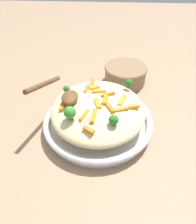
% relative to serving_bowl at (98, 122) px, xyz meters
% --- Properties ---
extents(ground_plane, '(2.40, 2.40, 0.00)m').
position_rel_serving_bowl_xyz_m(ground_plane, '(0.00, 0.00, -0.02)').
color(ground_plane, '#9E7F60').
extents(serving_bowl, '(0.28, 0.28, 0.04)m').
position_rel_serving_bowl_xyz_m(serving_bowl, '(0.00, 0.00, 0.00)').
color(serving_bowl, silver).
rests_on(serving_bowl, ground_plane).
extents(pasta_mound, '(0.25, 0.24, 0.06)m').
position_rel_serving_bowl_xyz_m(pasta_mound, '(0.00, 0.00, 0.04)').
color(pasta_mound, beige).
rests_on(pasta_mound, serving_bowl).
extents(carrot_piece_0, '(0.02, 0.03, 0.01)m').
position_rel_serving_bowl_xyz_m(carrot_piece_0, '(0.10, -0.01, 0.07)').
color(carrot_piece_0, orange).
rests_on(carrot_piece_0, pasta_mound).
extents(carrot_piece_1, '(0.03, 0.01, 0.01)m').
position_rel_serving_bowl_xyz_m(carrot_piece_1, '(-0.05, -0.03, 0.07)').
color(carrot_piece_1, orange).
rests_on(carrot_piece_1, pasta_mound).
extents(carrot_piece_2, '(0.04, 0.02, 0.01)m').
position_rel_serving_bowl_xyz_m(carrot_piece_2, '(-0.01, 0.06, 0.07)').
color(carrot_piece_2, orange).
rests_on(carrot_piece_2, pasta_mound).
extents(carrot_piece_3, '(0.03, 0.01, 0.01)m').
position_rel_serving_bowl_xyz_m(carrot_piece_3, '(0.02, -0.08, 0.07)').
color(carrot_piece_3, orange).
rests_on(carrot_piece_3, pasta_mound).
extents(carrot_piece_4, '(0.04, 0.02, 0.01)m').
position_rel_serving_bowl_xyz_m(carrot_piece_4, '(0.01, -0.00, 0.07)').
color(carrot_piece_4, orange).
rests_on(carrot_piece_4, pasta_mound).
extents(carrot_piece_5, '(0.04, 0.03, 0.01)m').
position_rel_serving_bowl_xyz_m(carrot_piece_5, '(0.02, 0.03, 0.07)').
color(carrot_piece_5, orange).
rests_on(carrot_piece_5, pasta_mound).
extents(carrot_piece_6, '(0.03, 0.02, 0.01)m').
position_rel_serving_bowl_xyz_m(carrot_piece_6, '(0.00, 0.02, 0.08)').
color(carrot_piece_6, orange).
rests_on(carrot_piece_6, pasta_mound).
extents(carrot_piece_7, '(0.02, 0.03, 0.01)m').
position_rel_serving_bowl_xyz_m(carrot_piece_7, '(0.01, 0.09, 0.07)').
color(carrot_piece_7, orange).
rests_on(carrot_piece_7, pasta_mound).
extents(carrot_piece_8, '(0.02, 0.03, 0.01)m').
position_rel_serving_bowl_xyz_m(carrot_piece_8, '(-0.06, -0.01, 0.07)').
color(carrot_piece_8, orange).
rests_on(carrot_piece_8, pasta_mound).
extents(carrot_piece_9, '(0.01, 0.04, 0.01)m').
position_rel_serving_bowl_xyz_m(carrot_piece_9, '(-0.04, 0.00, 0.07)').
color(carrot_piece_9, orange).
rests_on(carrot_piece_9, pasta_mound).
extents(carrot_piece_10, '(0.04, 0.02, 0.01)m').
position_rel_serving_bowl_xyz_m(carrot_piece_10, '(0.05, -0.01, 0.07)').
color(carrot_piece_10, orange).
rests_on(carrot_piece_10, pasta_mound).
extents(carrot_piece_11, '(0.04, 0.01, 0.01)m').
position_rel_serving_bowl_xyz_m(carrot_piece_11, '(-0.08, -0.02, 0.07)').
color(carrot_piece_11, orange).
rests_on(carrot_piece_11, pasta_mound).
extents(carrot_piece_12, '(0.04, 0.02, 0.01)m').
position_rel_serving_bowl_xyz_m(carrot_piece_12, '(0.05, -0.03, 0.07)').
color(carrot_piece_12, orange).
rests_on(carrot_piece_12, pasta_mound).
extents(carrot_piece_13, '(0.02, 0.04, 0.01)m').
position_rel_serving_bowl_xyz_m(carrot_piece_13, '(-0.02, 0.02, 0.07)').
color(carrot_piece_13, orange).
rests_on(carrot_piece_13, pasta_mound).
extents(carrot_piece_14, '(0.02, 0.04, 0.01)m').
position_rel_serving_bowl_xyz_m(carrot_piece_14, '(0.03, 0.05, 0.07)').
color(carrot_piece_14, orange).
rests_on(carrot_piece_14, pasta_mound).
extents(carrot_piece_15, '(0.01, 0.03, 0.01)m').
position_rel_serving_bowl_xyz_m(carrot_piece_15, '(0.01, -0.06, 0.07)').
color(carrot_piece_15, orange).
rests_on(carrot_piece_15, pasta_mound).
extents(broccoli_floret_0, '(0.02, 0.02, 0.02)m').
position_rel_serving_bowl_xyz_m(broccoli_floret_0, '(0.07, 0.04, 0.08)').
color(broccoli_floret_0, '#296820').
rests_on(broccoli_floret_0, pasta_mound).
extents(broccoli_floret_1, '(0.02, 0.02, 0.02)m').
position_rel_serving_bowl_xyz_m(broccoli_floret_1, '(-0.04, -0.08, 0.08)').
color(broccoli_floret_1, '#296820').
rests_on(broccoli_floret_1, pasta_mound).
extents(broccoli_floret_2, '(0.03, 0.03, 0.03)m').
position_rel_serving_bowl_xyz_m(broccoli_floret_2, '(0.06, -0.06, 0.08)').
color(broccoli_floret_2, '#377928').
rests_on(broccoli_floret_2, pasta_mound).
extents(broccoli_floret_3, '(0.02, 0.02, 0.03)m').
position_rel_serving_bowl_xyz_m(broccoli_floret_3, '(-0.07, 0.08, 0.08)').
color(broccoli_floret_3, '#205B1C').
rests_on(broccoli_floret_3, pasta_mound).
extents(serving_spoon, '(0.14, 0.11, 0.06)m').
position_rel_serving_bowl_xyz_m(serving_spoon, '(-0.00, -0.09, 0.09)').
color(serving_spoon, brown).
rests_on(serving_spoon, pasta_mound).
extents(companion_bowl, '(0.14, 0.14, 0.06)m').
position_rel_serving_bowl_xyz_m(companion_bowl, '(-0.22, 0.08, 0.01)').
color(companion_bowl, '#8C6B4C').
rests_on(companion_bowl, ground_plane).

